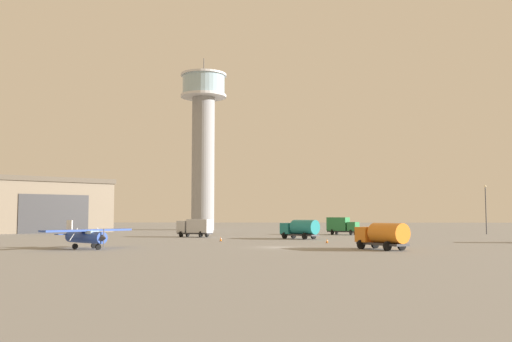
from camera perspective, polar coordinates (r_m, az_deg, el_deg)
ground_plane at (r=65.67m, az=2.32°, el=-7.62°), size 400.00×400.00×0.00m
control_tower at (r=141.62m, az=-5.28°, el=3.83°), size 11.29×11.29×42.46m
hangar at (r=130.05m, az=-20.80°, el=-3.21°), size 31.50×31.04×11.33m
airplane_blue at (r=65.49m, az=-16.64°, el=-6.18°), size 8.25×8.94×3.09m
truck_box_green at (r=107.28m, az=8.53°, el=-5.38°), size 6.02×4.71×3.21m
truck_fuel_tanker_orange at (r=62.53m, az=12.52°, el=-6.22°), size 5.17×6.46×2.86m
truck_box_silver at (r=95.82m, az=-6.06°, el=-5.57°), size 6.13×4.36×2.95m
truck_fuel_tanker_teal at (r=88.03m, az=4.45°, el=-5.72°), size 6.07×5.94×2.93m
light_post_west at (r=117.30m, az=21.92°, el=-3.18°), size 0.44×0.44×9.32m
traffic_cone_near_left at (r=76.18m, az=7.09°, el=-6.92°), size 0.36×0.36×0.57m
traffic_cone_near_right at (r=80.51m, az=-3.53°, el=-6.79°), size 0.36×0.36×0.63m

